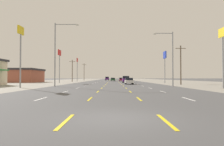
% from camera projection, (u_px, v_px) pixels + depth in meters
% --- Properties ---
extents(ground_plane, '(572.00, 572.00, 0.00)m').
position_uv_depth(ground_plane, '(114.00, 82.00, 73.64)').
color(ground_plane, '#4C4C4F').
extents(lot_apron_left, '(28.00, 440.00, 0.01)m').
position_uv_depth(lot_apron_left, '(45.00, 82.00, 73.79)').
color(lot_apron_left, gray).
rests_on(lot_apron_left, ground).
extents(lot_apron_right, '(28.00, 440.00, 0.01)m').
position_uv_depth(lot_apron_right, '(183.00, 82.00, 73.49)').
color(lot_apron_right, gray).
rests_on(lot_apron_right, ground).
extents(lane_markings, '(10.64, 227.60, 0.01)m').
position_uv_depth(lane_markings, '(113.00, 80.00, 112.13)').
color(lane_markings, white).
rests_on(lane_markings, ground).
extents(signal_span_wire, '(27.74, 0.52, 9.88)m').
position_uv_depth(signal_span_wire, '(114.00, 15.00, 14.34)').
color(signal_span_wire, brown).
rests_on(signal_span_wire, ground).
extents(sedan_inner_right_nearest, '(1.80, 4.50, 1.46)m').
position_uv_depth(sedan_inner_right_nearest, '(129.00, 81.00, 47.20)').
color(sedan_inner_right_nearest, white).
rests_on(sedan_inner_right_nearest, ground).
extents(suv_inner_right_near, '(1.98, 4.90, 1.98)m').
position_uv_depth(suv_inner_right_near, '(126.00, 79.00, 60.02)').
color(suv_inner_right_near, '#4C196B').
rests_on(suv_inner_right_near, ground).
extents(sedan_inner_right_mid, '(1.80, 4.50, 1.46)m').
position_uv_depth(sedan_inner_right_mid, '(122.00, 79.00, 83.58)').
color(sedan_inner_right_mid, maroon).
rests_on(sedan_inner_right_mid, ground).
extents(sedan_center_turn_midfar, '(1.80, 4.50, 1.46)m').
position_uv_depth(sedan_center_turn_midfar, '(113.00, 79.00, 87.49)').
color(sedan_center_turn_midfar, '#235B2D').
rests_on(sedan_center_turn_midfar, ground).
extents(sedan_inner_right_far, '(1.80, 4.50, 1.46)m').
position_uv_depth(sedan_inner_right_far, '(120.00, 79.00, 108.43)').
color(sedan_inner_right_far, silver).
rests_on(sedan_inner_right_far, ground).
extents(suv_inner_left_farther, '(1.98, 4.90, 1.98)m').
position_uv_depth(suv_inner_left_farther, '(107.00, 78.00, 113.28)').
color(suv_inner_left_farther, '#4C196B').
rests_on(suv_inner_left_farther, ground).
extents(storefront_left_row_1, '(8.90, 12.80, 4.45)m').
position_uv_depth(storefront_left_row_1, '(26.00, 75.00, 67.62)').
color(storefront_left_row_1, '#A35642').
rests_on(storefront_left_row_1, ground).
extents(pole_sign_left_row_0, '(0.24, 1.79, 9.30)m').
position_uv_depth(pole_sign_left_row_0, '(21.00, 43.00, 31.09)').
color(pole_sign_left_row_0, gray).
rests_on(pole_sign_left_row_0, ground).
extents(pole_sign_left_row_1, '(0.24, 2.60, 9.21)m').
position_uv_depth(pole_sign_left_row_1, '(59.00, 57.00, 57.11)').
color(pole_sign_left_row_1, gray).
rests_on(pole_sign_left_row_1, ground).
extents(pole_sign_left_row_2, '(0.24, 1.65, 9.34)m').
position_uv_depth(pole_sign_left_row_2, '(77.00, 64.00, 82.03)').
color(pole_sign_left_row_2, gray).
rests_on(pole_sign_left_row_2, ground).
extents(pole_sign_right_row_0, '(0.24, 2.04, 8.61)m').
position_uv_depth(pole_sign_right_row_0, '(223.00, 43.00, 29.20)').
color(pole_sign_right_row_0, gray).
rests_on(pole_sign_right_row_0, ground).
extents(pole_sign_right_row_1, '(0.24, 2.68, 8.62)m').
position_uv_depth(pole_sign_right_row_1, '(165.00, 58.00, 55.71)').
color(pole_sign_right_row_1, gray).
rests_on(pole_sign_right_row_1, ground).
extents(streetlight_left_row_0, '(4.22, 0.26, 10.98)m').
position_uv_depth(streetlight_left_row_0, '(57.00, 50.00, 35.49)').
color(streetlight_left_row_0, gray).
rests_on(streetlight_left_row_0, ground).
extents(streetlight_right_row_0, '(3.45, 0.26, 9.41)m').
position_uv_depth(streetlight_right_row_0, '(171.00, 55.00, 35.35)').
color(streetlight_right_row_0, gray).
rests_on(streetlight_right_row_0, ground).
extents(utility_pole_right_row_0, '(2.20, 0.26, 8.46)m').
position_uv_depth(utility_pole_right_row_0, '(181.00, 64.00, 44.56)').
color(utility_pole_right_row_0, brown).
rests_on(utility_pole_right_row_0, ground).
extents(utility_pole_left_row_1, '(2.20, 0.26, 8.04)m').
position_uv_depth(utility_pole_left_row_1, '(72.00, 70.00, 75.47)').
color(utility_pole_left_row_1, brown).
rests_on(utility_pole_left_row_1, ground).
extents(utility_pole_left_row_2, '(2.20, 0.26, 9.10)m').
position_uv_depth(utility_pole_left_row_2, '(84.00, 71.00, 108.93)').
color(utility_pole_left_row_2, brown).
rests_on(utility_pole_left_row_2, ground).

